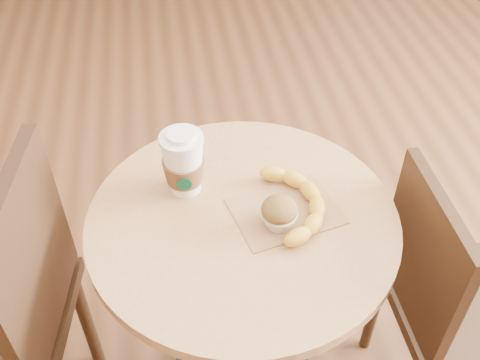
{
  "coord_description": "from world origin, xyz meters",
  "views": [
    {
      "loc": [
        -0.19,
        -0.9,
        1.7
      ],
      "look_at": [
        -0.06,
        0.01,
        0.83
      ],
      "focal_mm": 42.0,
      "sensor_mm": 36.0,
      "label": 1
    }
  ],
  "objects": [
    {
      "name": "cafe_table",
      "position": [
        -0.06,
        -0.03,
        0.54
      ],
      "size": [
        0.73,
        0.73,
        0.75
      ],
      "color": "black",
      "rests_on": "ground"
    },
    {
      "name": "chair_left",
      "position": [
        -0.65,
        -0.07,
        0.53
      ],
      "size": [
        0.48,
        0.48,
        0.96
      ],
      "rotation": [
        0.0,
        0.0,
        -1.71
      ],
      "color": "black",
      "rests_on": "ground"
    },
    {
      "name": "chair_right",
      "position": [
        0.47,
        -0.14,
        0.47
      ],
      "size": [
        0.38,
        0.38,
        0.85
      ],
      "rotation": [
        0.0,
        0.0,
        1.58
      ],
      "color": "black",
      "rests_on": "ground"
    },
    {
      "name": "kraft_bag",
      "position": [
        0.05,
        -0.03,
        0.75
      ],
      "size": [
        0.28,
        0.23,
        0.0
      ],
      "primitive_type": "cube",
      "rotation": [
        0.0,
        0.0,
        0.24
      ],
      "color": "#946E48",
      "rests_on": "cafe_table"
    },
    {
      "name": "coffee_cup",
      "position": [
        -0.18,
        0.09,
        0.83
      ],
      "size": [
        0.1,
        0.1,
        0.17
      ],
      "rotation": [
        0.0,
        0.0,
        -0.05
      ],
      "color": "white",
      "rests_on": "cafe_table"
    },
    {
      "name": "muffin",
      "position": [
        0.02,
        -0.07,
        0.79
      ],
      "size": [
        0.08,
        0.08,
        0.08
      ],
      "color": "silver",
      "rests_on": "kraft_bag"
    },
    {
      "name": "banana",
      "position": [
        0.08,
        -0.02,
        0.77
      ],
      "size": [
        0.16,
        0.28,
        0.04
      ],
      "primitive_type": null,
      "rotation": [
        0.0,
        0.0,
        -0.03
      ],
      "color": "gold",
      "rests_on": "kraft_bag"
    }
  ]
}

